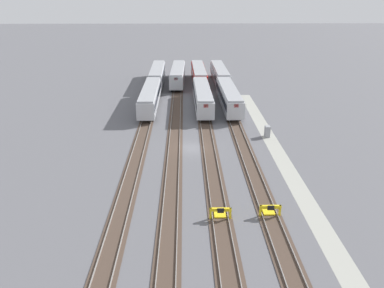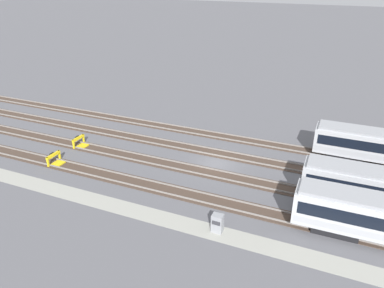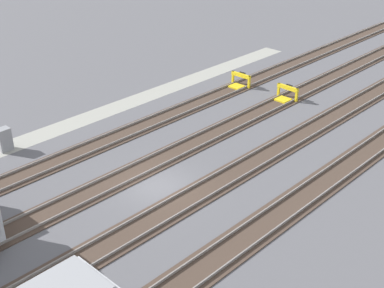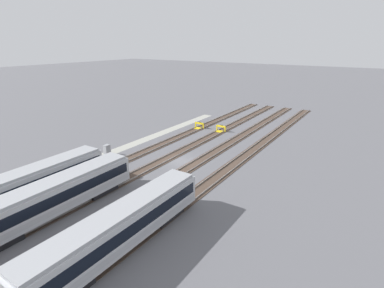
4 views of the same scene
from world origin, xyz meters
name	(u,v)px [view 3 (image 3 of 4)]	position (x,y,z in m)	size (l,w,h in m)	color
ground_plane	(158,187)	(0.00, 0.00, 0.00)	(400.00, 400.00, 0.00)	#5B5B60
service_walkway	(54,130)	(0.00, -11.16, 0.00)	(54.00, 2.00, 0.01)	#9E9E93
rail_track_nearest	(89,148)	(0.00, -6.98, 0.04)	(90.00, 2.23, 0.21)	#47382D
rail_track_near_inner	(133,172)	(0.00, -2.33, 0.04)	(90.00, 2.24, 0.21)	#47382D
rail_track_middle	(186,201)	(0.00, 2.33, 0.04)	(90.00, 2.24, 0.21)	#47382D
rail_track_far_inner	(249,235)	(0.00, 6.98, 0.04)	(90.00, 2.23, 0.21)	#47382D
bumper_stop_nearest_track	(239,81)	(-16.11, -6.98, 0.51)	(1.34, 2.00, 1.22)	yellow
bumper_stop_near_inner_track	(286,94)	(-16.47, -2.33, 0.51)	(1.36, 2.00, 1.22)	yellow
electrical_cabinet	(4,139)	(3.98, -10.92, 0.80)	(0.90, 0.73, 1.60)	gray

